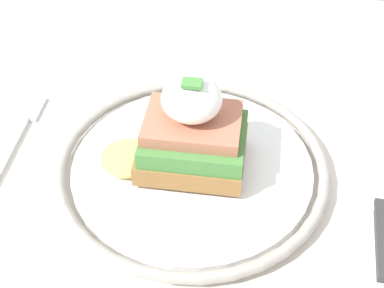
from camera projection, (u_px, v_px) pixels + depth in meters
dining_table at (228, 267)px, 0.54m from camera, size 1.04×0.71×0.72m
plate at (192, 166)px, 0.47m from camera, size 0.24×0.24×0.02m
sandwich at (191, 133)px, 0.44m from camera, size 0.12×0.07×0.09m
fork at (12, 145)px, 0.50m from camera, size 0.02×0.16×0.00m
knife at (381, 203)px, 0.45m from camera, size 0.03×0.19×0.01m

